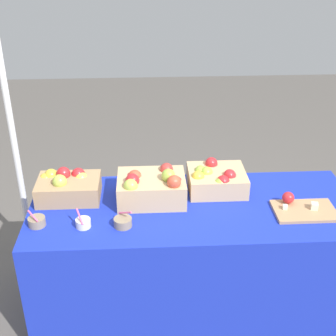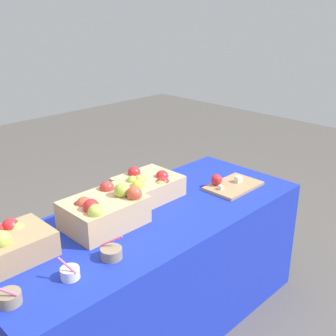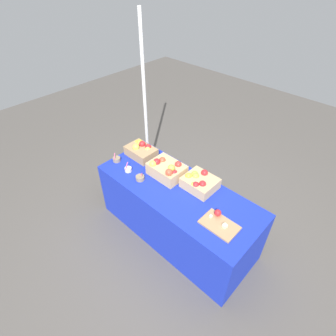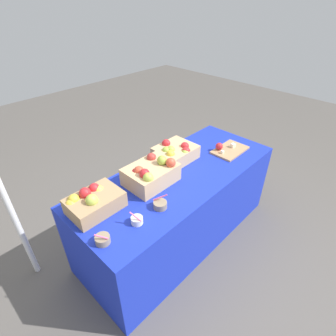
% 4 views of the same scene
% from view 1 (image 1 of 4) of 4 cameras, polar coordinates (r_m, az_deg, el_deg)
% --- Properties ---
extents(ground_plane, '(10.00, 10.00, 0.00)m').
position_cam_1_polar(ground_plane, '(3.17, 2.84, -16.02)').
color(ground_plane, '#56514C').
extents(table, '(1.90, 0.76, 0.74)m').
position_cam_1_polar(table, '(2.92, 3.01, -10.78)').
color(table, '#192DB7').
rests_on(table, ground_plane).
extents(apple_crate_left, '(0.36, 0.26, 0.18)m').
position_cam_1_polar(apple_crate_left, '(2.81, -12.19, -2.20)').
color(apple_crate_left, tan).
rests_on(apple_crate_left, table).
extents(apple_crate_middle, '(0.39, 0.29, 0.21)m').
position_cam_1_polar(apple_crate_middle, '(2.72, -2.03, -2.31)').
color(apple_crate_middle, tan).
rests_on(apple_crate_middle, table).
extents(apple_crate_right, '(0.34, 0.30, 0.17)m').
position_cam_1_polar(apple_crate_right, '(2.84, 5.89, -1.39)').
color(apple_crate_right, tan).
rests_on(apple_crate_right, table).
extents(cutting_board_front, '(0.35, 0.23, 0.09)m').
position_cam_1_polar(cutting_board_front, '(2.75, 16.06, -4.76)').
color(cutting_board_front, tan).
rests_on(cutting_board_front, table).
extents(sample_bowl_near, '(0.10, 0.10, 0.10)m').
position_cam_1_polar(sample_bowl_near, '(2.53, -5.54, -6.60)').
color(sample_bowl_near, gray).
rests_on(sample_bowl_near, table).
extents(sample_bowl_mid, '(0.08, 0.09, 0.10)m').
position_cam_1_polar(sample_bowl_mid, '(2.55, -10.36, -6.63)').
color(sample_bowl_mid, silver).
rests_on(sample_bowl_mid, table).
extents(sample_bowl_far, '(0.09, 0.09, 0.09)m').
position_cam_1_polar(sample_bowl_far, '(2.62, -15.78, -6.33)').
color(sample_bowl_far, gray).
rests_on(sample_bowl_far, table).
extents(tent_pole, '(0.04, 0.04, 2.28)m').
position_cam_1_polar(tent_pole, '(3.18, -19.01, 7.01)').
color(tent_pole, white).
rests_on(tent_pole, ground_plane).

